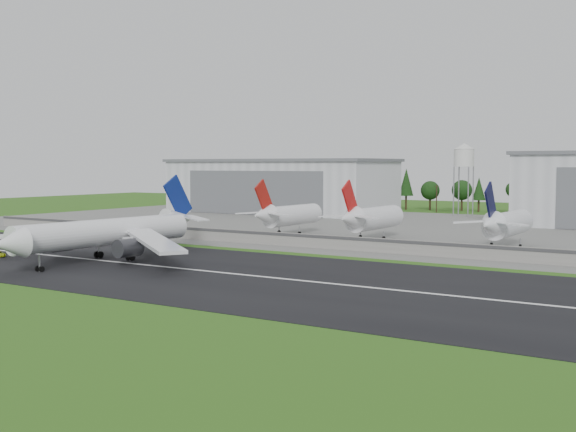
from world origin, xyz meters
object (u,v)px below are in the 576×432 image
Objects in this scene: parked_jet_red_a at (287,215)px; parked_jet_red_b at (370,218)px; parked_jet_navy at (504,224)px; main_airliner at (103,239)px.

parked_jet_red_b is at bearing 0.04° from parked_jet_red_a.
parked_jet_red_b reaches higher than parked_jet_navy.
main_airliner is 1.89× the size of parked_jet_navy.
parked_jet_navy is (66.44, 67.02, 1.47)m from main_airliner.
parked_jet_red_b reaches higher than parked_jet_red_a.
main_airliner reaches higher than parked_jet_red_b.
parked_jet_red_b is 1.00× the size of parked_jet_navy.
main_airliner reaches higher than parked_jet_navy.
parked_jet_red_b is at bearing 180.00° from parked_jet_navy.
parked_jet_red_a is 1.00× the size of parked_jet_red_b.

